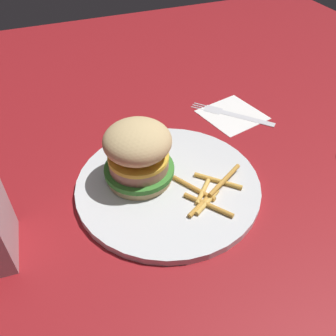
{
  "coord_description": "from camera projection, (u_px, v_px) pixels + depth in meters",
  "views": [
    {
      "loc": [
        -0.37,
        0.17,
        0.41
      ],
      "look_at": [
        0.01,
        0.02,
        0.04
      ],
      "focal_mm": 38.67,
      "sensor_mm": 36.0,
      "label": 1
    }
  ],
  "objects": [
    {
      "name": "sandwich",
      "position": [
        138.0,
        153.0,
        0.54
      ],
      "size": [
        0.11,
        0.11,
        0.1
      ],
      "color": "tan",
      "rests_on": "plate"
    },
    {
      "name": "plate",
      "position": [
        168.0,
        185.0,
        0.57
      ],
      "size": [
        0.29,
        0.29,
        0.01
      ],
      "primitive_type": "cylinder",
      "color": "silver",
      "rests_on": "ground_plane"
    },
    {
      "name": "ground_plane",
      "position": [
        181.0,
        189.0,
        0.57
      ],
      "size": [
        1.6,
        1.6,
        0.0
      ],
      "primitive_type": "plane",
      "color": "maroon"
    },
    {
      "name": "fork",
      "position": [
        232.0,
        113.0,
        0.73
      ],
      "size": [
        0.14,
        0.13,
        0.0
      ],
      "color": "silver",
      "rests_on": "napkin"
    },
    {
      "name": "napkin",
      "position": [
        232.0,
        115.0,
        0.73
      ],
      "size": [
        0.13,
        0.13,
        0.0
      ],
      "primitive_type": "cube",
      "rotation": [
        0.0,
        0.0,
        0.23
      ],
      "color": "white",
      "rests_on": "ground_plane"
    },
    {
      "name": "fries_pile",
      "position": [
        209.0,
        192.0,
        0.55
      ],
      "size": [
        0.11,
        0.12,
        0.01
      ],
      "color": "#E5B251",
      "rests_on": "plate"
    }
  ]
}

